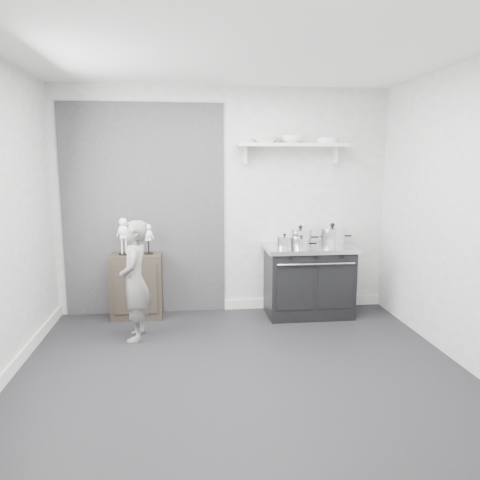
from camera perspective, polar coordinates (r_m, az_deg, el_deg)
The scene contains 15 objects.
ground at distance 4.27m, azimuth 0.16°, elevation -15.82°, with size 4.00×4.00×0.00m, color black.
room_shell at distance 4.00m, azimuth -1.35°, elevation 6.83°, with size 4.02×3.62×2.71m.
wall_shelf at distance 5.65m, azimuth 6.37°, elevation 11.34°, with size 1.30×0.26×0.24m.
stove at distance 5.67m, azimuth 8.35°, elevation -4.87°, with size 1.05×0.66×0.84m.
side_cabinet at distance 5.66m, azimuth -12.45°, elevation -5.48°, with size 0.59×0.34×0.76m, color black.
child at distance 4.92m, azimuth -12.69°, elevation -4.86°, with size 0.45×0.30×1.24m, color slate.
pot_front_left at distance 5.43m, azimuth 5.45°, elevation -0.23°, with size 0.28×0.19×0.17m.
pot_back_left at distance 5.66m, azimuth 7.36°, elevation 0.41°, with size 0.36×0.28×0.23m.
pot_back_right at distance 5.78m, azimuth 11.17°, elevation 0.56°, with size 0.40×0.31×0.25m.
pot_front_center at distance 5.41m, azimuth 7.46°, elevation -0.37°, with size 0.28×0.19×0.16m.
skeleton_full at distance 5.55m, azimuth -14.02°, elevation 0.79°, with size 0.14×0.09×0.50m, color white, non-canonical shape.
skeleton_torso at distance 5.52m, azimuth -11.12°, elevation 0.38°, with size 0.11×0.07×0.40m, color white, non-canonical shape.
bowl_large at distance 5.58m, azimuth 3.08°, elevation 12.10°, with size 0.30×0.30×0.07m, color white.
bowl_small at distance 5.64m, azimuth 6.33°, elevation 12.08°, with size 0.27×0.27×0.08m, color white.
plate_stack at distance 5.75m, azimuth 10.60°, elevation 11.82°, with size 0.26×0.26×0.06m, color silver.
Camera 1 is at (-0.45, -3.83, 1.83)m, focal length 35.00 mm.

